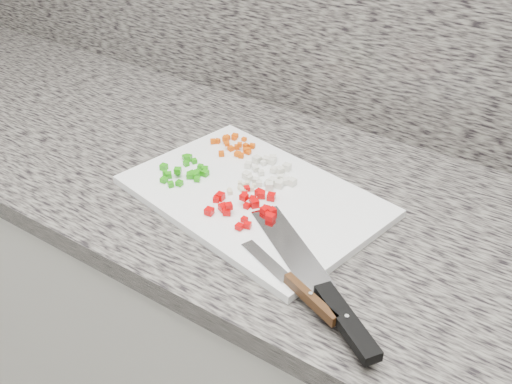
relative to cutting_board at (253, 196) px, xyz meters
The scene contains 10 objects.
cabinet 0.49m from the cutting_board, 26.99° to the left, with size 3.92×0.62×0.86m, color beige.
countertop 0.13m from the cutting_board, 26.99° to the left, with size 3.96×0.64×0.04m, color slate.
cutting_board is the anchor object (origin of this frame).
carrot_pile 0.17m from the cutting_board, 137.71° to the left, with size 0.10×0.09×0.02m.
onion_pile 0.06m from the cutting_board, 92.34° to the left, with size 0.12×0.11×0.02m.
green_pepper_pile 0.14m from the cutting_board, behind, with size 0.09×0.10×0.02m.
red_pepper_pile 0.05m from the cutting_board, 66.71° to the right, with size 0.12×0.11×0.02m.
garlic_pile 0.02m from the cutting_board, behind, with size 0.04×0.05×0.01m.
chef_knife 0.28m from the cutting_board, 34.38° to the right, with size 0.31×0.23×0.02m.
paring_knife 0.26m from the cutting_board, 41.28° to the right, with size 0.20×0.09×0.02m.
Camera 1 is at (0.36, 0.69, 1.48)m, focal length 40.00 mm.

